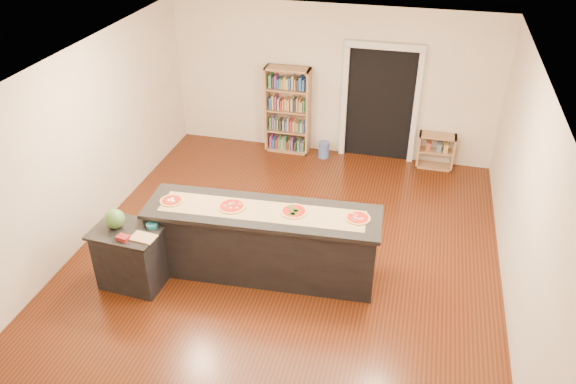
% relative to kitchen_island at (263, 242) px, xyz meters
% --- Properties ---
extents(room, '(6.00, 7.00, 2.80)m').
position_rel_kitchen_island_xyz_m(room, '(0.20, 0.36, 0.89)').
color(room, '#F1E6CB').
rests_on(room, ground).
extents(doorway, '(1.40, 0.09, 2.21)m').
position_rel_kitchen_island_xyz_m(doorway, '(1.10, 3.82, 0.69)').
color(doorway, black).
rests_on(doorway, room).
extents(kitchen_island, '(3.10, 0.84, 1.02)m').
position_rel_kitchen_island_xyz_m(kitchen_island, '(0.00, 0.00, 0.00)').
color(kitchen_island, black).
rests_on(kitchen_island, ground).
extents(side_counter, '(0.88, 0.64, 0.87)m').
position_rel_kitchen_island_xyz_m(side_counter, '(-1.63, -0.64, -0.08)').
color(side_counter, black).
rests_on(side_counter, ground).
extents(bookshelf, '(0.83, 0.30, 1.67)m').
position_rel_kitchen_island_xyz_m(bookshelf, '(-0.59, 3.66, 0.32)').
color(bookshelf, tan).
rests_on(bookshelf, ground).
extents(low_shelf, '(0.66, 0.28, 0.66)m').
position_rel_kitchen_island_xyz_m(low_shelf, '(2.20, 3.67, -0.19)').
color(low_shelf, tan).
rests_on(low_shelf, ground).
extents(waste_bin, '(0.21, 0.21, 0.31)m').
position_rel_kitchen_island_xyz_m(waste_bin, '(0.15, 3.56, -0.36)').
color(waste_bin, '#4D65AD').
rests_on(waste_bin, ground).
extents(kraft_paper, '(2.72, 0.65, 0.00)m').
position_rel_kitchen_island_xyz_m(kraft_paper, '(0.00, -0.01, 0.51)').
color(kraft_paper, '#95754C').
rests_on(kraft_paper, kitchen_island).
extents(watermelon, '(0.26, 0.26, 0.26)m').
position_rel_kitchen_island_xyz_m(watermelon, '(-1.79, -0.62, 0.49)').
color(watermelon, '#144214').
rests_on(watermelon, side_counter).
extents(cutting_board, '(0.33, 0.24, 0.02)m').
position_rel_kitchen_island_xyz_m(cutting_board, '(-1.33, -0.75, 0.37)').
color(cutting_board, tan).
rests_on(cutting_board, side_counter).
extents(package_red, '(0.17, 0.13, 0.05)m').
position_rel_kitchen_island_xyz_m(package_red, '(-1.56, -0.84, 0.38)').
color(package_red, maroon).
rests_on(package_red, side_counter).
extents(package_teal, '(0.15, 0.15, 0.06)m').
position_rel_kitchen_island_xyz_m(package_teal, '(-1.33, -0.51, 0.38)').
color(package_teal, '#195966').
rests_on(package_teal, side_counter).
extents(pizza_a, '(0.32, 0.32, 0.02)m').
position_rel_kitchen_island_xyz_m(pizza_a, '(-1.23, -0.08, 0.52)').
color(pizza_a, tan).
rests_on(pizza_a, kitchen_island).
extents(pizza_b, '(0.36, 0.36, 0.02)m').
position_rel_kitchen_island_xyz_m(pizza_b, '(-0.41, -0.02, 0.52)').
color(pizza_b, tan).
rests_on(pizza_b, kitchen_island).
extents(pizza_c, '(0.36, 0.36, 0.02)m').
position_rel_kitchen_island_xyz_m(pizza_c, '(0.41, 0.06, 0.52)').
color(pizza_c, tan).
rests_on(pizza_c, kitchen_island).
extents(pizza_d, '(0.34, 0.34, 0.02)m').
position_rel_kitchen_island_xyz_m(pizza_d, '(1.23, 0.11, 0.52)').
color(pizza_d, tan).
rests_on(pizza_d, kitchen_island).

